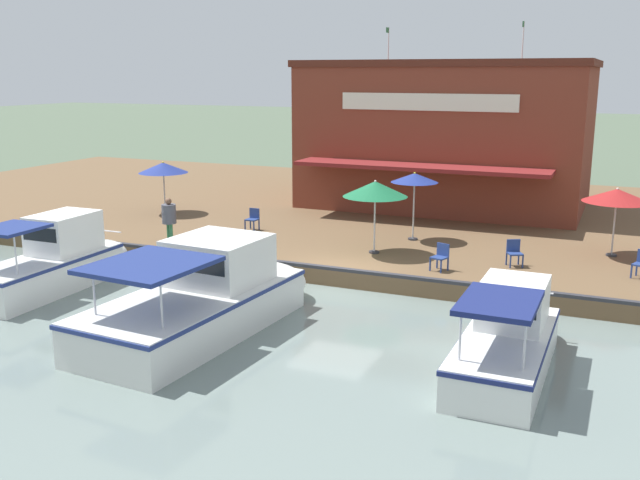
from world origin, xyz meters
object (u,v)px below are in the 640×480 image
(person_mid_patio, at_px, (169,216))
(patio_umbrella_mid_patio_right, at_px, (617,195))
(patio_umbrella_mid_patio_left, at_px, (375,189))
(patio_umbrella_near_quay_edge, at_px, (415,178))
(motorboat_second_along, at_px, (212,295))
(cafe_chair_beside_entrance, at_px, (441,256))
(cafe_chair_under_first_umbrella, at_px, (514,251))
(motorboat_fourth_along, at_px, (60,261))
(waterfront_restaurant, at_px, (449,133))
(cafe_chair_facing_river, at_px, (253,218))
(tree_behind_restaurant, at_px, (387,108))
(patio_umbrella_by_entrance, at_px, (163,168))
(motorboat_outer_channel, at_px, (509,336))

(person_mid_patio, bearing_deg, patio_umbrella_mid_patio_right, 108.56)
(patio_umbrella_mid_patio_left, distance_m, patio_umbrella_near_quay_edge, 2.55)
(patio_umbrella_mid_patio_left, height_order, motorboat_second_along, patio_umbrella_mid_patio_left)
(cafe_chair_beside_entrance, bearing_deg, cafe_chair_under_first_umbrella, 125.53)
(person_mid_patio, xyz_separation_m, motorboat_fourth_along, (3.95, -1.39, -0.83))
(waterfront_restaurant, height_order, motorboat_fourth_along, waterfront_restaurant)
(cafe_chair_facing_river, height_order, person_mid_patio, person_mid_patio)
(waterfront_restaurant, distance_m, tree_behind_restaurant, 5.94)
(patio_umbrella_near_quay_edge, relative_size, person_mid_patio, 1.43)
(patio_umbrella_mid_patio_right, height_order, cafe_chair_under_first_umbrella, patio_umbrella_mid_patio_right)
(cafe_chair_beside_entrance, distance_m, motorboat_second_along, 7.56)
(patio_umbrella_mid_patio_right, relative_size, patio_umbrella_by_entrance, 1.02)
(patio_umbrella_mid_patio_right, relative_size, motorboat_outer_channel, 0.41)
(patio_umbrella_mid_patio_right, xyz_separation_m, patio_umbrella_near_quay_edge, (0.36, -6.88, 0.23))
(motorboat_outer_channel, relative_size, motorboat_second_along, 0.72)
(patio_umbrella_mid_patio_left, distance_m, cafe_chair_facing_river, 6.11)
(patio_umbrella_mid_patio_left, distance_m, tree_behind_restaurant, 15.43)
(motorboat_second_along, bearing_deg, patio_umbrella_by_entrance, -139.51)
(cafe_chair_facing_river, bearing_deg, motorboat_fourth_along, -19.80)
(cafe_chair_under_first_umbrella, bearing_deg, waterfront_restaurant, -155.82)
(patio_umbrella_by_entrance, height_order, cafe_chair_beside_entrance, patio_umbrella_by_entrance)
(person_mid_patio, height_order, motorboat_outer_channel, person_mid_patio)
(patio_umbrella_by_entrance, xyz_separation_m, patio_umbrella_near_quay_edge, (0.66, 11.54, 0.29))
(cafe_chair_under_first_umbrella, bearing_deg, motorboat_second_along, -42.73)
(cafe_chair_under_first_umbrella, distance_m, motorboat_fourth_along, 14.45)
(patio_umbrella_mid_patio_right, height_order, tree_behind_restaurant, tree_behind_restaurant)
(patio_umbrella_near_quay_edge, distance_m, cafe_chair_beside_entrance, 4.61)
(motorboat_second_along, relative_size, tree_behind_restaurant, 1.20)
(tree_behind_restaurant, bearing_deg, patio_umbrella_by_entrance, -29.19)
(waterfront_restaurant, relative_size, cafe_chair_facing_river, 14.90)
(cafe_chair_beside_entrance, relative_size, motorboat_second_along, 0.11)
(motorboat_outer_channel, xyz_separation_m, motorboat_fourth_along, (-0.81, -14.01, 0.11))
(cafe_chair_facing_river, bearing_deg, tree_behind_restaurant, 174.79)
(patio_umbrella_near_quay_edge, bearing_deg, motorboat_second_along, -16.02)
(patio_umbrella_mid_patio_right, xyz_separation_m, motorboat_second_along, (9.98, -9.64, -1.79))
(patio_umbrella_mid_patio_left, relative_size, patio_umbrella_near_quay_edge, 1.00)
(patio_umbrella_mid_patio_right, xyz_separation_m, person_mid_patio, (4.88, -14.53, -0.96))
(cafe_chair_beside_entrance, height_order, motorboat_fourth_along, motorboat_fourth_along)
(motorboat_outer_channel, distance_m, motorboat_second_along, 7.74)
(patio_umbrella_mid_patio_right, xyz_separation_m, motorboat_fourth_along, (8.82, -15.92, -1.79))
(cafe_chair_facing_river, xyz_separation_m, tree_behind_restaurant, (-13.03, 1.19, 3.71))
(cafe_chair_facing_river, height_order, motorboat_outer_channel, motorboat_outer_channel)
(motorboat_second_along, bearing_deg, motorboat_fourth_along, -100.42)
(cafe_chair_facing_river, xyz_separation_m, motorboat_fourth_along, (7.62, -2.74, -0.18))
(cafe_chair_beside_entrance, bearing_deg, motorboat_fourth_along, -66.76)
(patio_umbrella_by_entrance, relative_size, cafe_chair_beside_entrance, 2.69)
(cafe_chair_beside_entrance, xyz_separation_m, motorboat_second_along, (5.88, -4.74, -0.19))
(patio_umbrella_mid_patio_right, height_order, patio_umbrella_by_entrance, patio_umbrella_mid_patio_right)
(patio_umbrella_near_quay_edge, xyz_separation_m, person_mid_patio, (4.52, -7.65, -1.19))
(patio_umbrella_by_entrance, bearing_deg, motorboat_fourth_along, 15.35)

